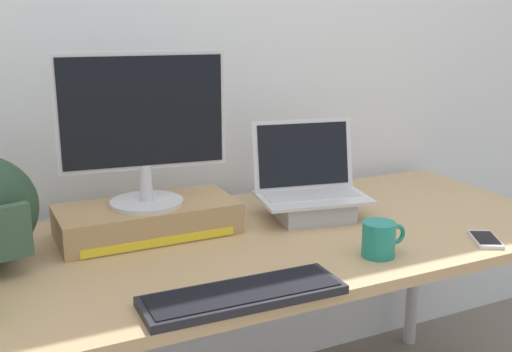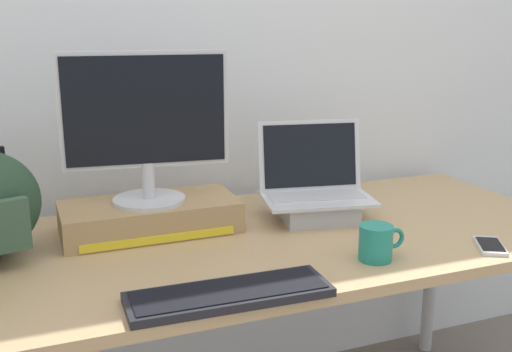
{
  "view_description": "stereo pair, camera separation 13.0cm",
  "coord_description": "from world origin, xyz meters",
  "px_view_note": "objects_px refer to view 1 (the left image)",
  "views": [
    {
      "loc": [
        -0.72,
        -1.48,
        1.35
      ],
      "look_at": [
        0.0,
        0.0,
        0.92
      ],
      "focal_mm": 42.86,
      "sensor_mm": 36.0,
      "label": 1
    },
    {
      "loc": [
        -0.6,
        -1.53,
        1.35
      ],
      "look_at": [
        0.0,
        0.0,
        0.92
      ],
      "focal_mm": 42.86,
      "sensor_mm": 36.0,
      "label": 2
    }
  ],
  "objects_px": {
    "desktop_monitor": "(143,126)",
    "open_laptop": "(311,197)",
    "external_keyboard": "(243,295)",
    "cell_phone": "(485,239)",
    "coffee_mug": "(379,239)",
    "toner_box_yellow": "(148,219)"
  },
  "relations": [
    {
      "from": "toner_box_yellow",
      "to": "desktop_monitor",
      "type": "xyz_separation_m",
      "value": [
        -0.0,
        -0.0,
        0.27
      ]
    },
    {
      "from": "coffee_mug",
      "to": "external_keyboard",
      "type": "bearing_deg",
      "value": -169.94
    },
    {
      "from": "desktop_monitor",
      "to": "coffee_mug",
      "type": "bearing_deg",
      "value": -33.5
    },
    {
      "from": "toner_box_yellow",
      "to": "coffee_mug",
      "type": "relative_size",
      "value": 3.91
    },
    {
      "from": "external_keyboard",
      "to": "cell_phone",
      "type": "bearing_deg",
      "value": 4.25
    },
    {
      "from": "desktop_monitor",
      "to": "cell_phone",
      "type": "height_order",
      "value": "desktop_monitor"
    },
    {
      "from": "desktop_monitor",
      "to": "open_laptop",
      "type": "relative_size",
      "value": 1.26
    },
    {
      "from": "coffee_mug",
      "to": "cell_phone",
      "type": "relative_size",
      "value": 0.88
    },
    {
      "from": "desktop_monitor",
      "to": "external_keyboard",
      "type": "height_order",
      "value": "desktop_monitor"
    },
    {
      "from": "toner_box_yellow",
      "to": "desktop_monitor",
      "type": "height_order",
      "value": "desktop_monitor"
    },
    {
      "from": "desktop_monitor",
      "to": "cell_phone",
      "type": "bearing_deg",
      "value": -22.33
    },
    {
      "from": "toner_box_yellow",
      "to": "desktop_monitor",
      "type": "relative_size",
      "value": 1.09
    },
    {
      "from": "external_keyboard",
      "to": "open_laptop",
      "type": "bearing_deg",
      "value": 47.06
    },
    {
      "from": "cell_phone",
      "to": "desktop_monitor",
      "type": "bearing_deg",
      "value": -179.98
    },
    {
      "from": "toner_box_yellow",
      "to": "open_laptop",
      "type": "distance_m",
      "value": 0.51
    },
    {
      "from": "open_laptop",
      "to": "coffee_mug",
      "type": "bearing_deg",
      "value": -81.03
    },
    {
      "from": "open_laptop",
      "to": "external_keyboard",
      "type": "height_order",
      "value": "open_laptop"
    },
    {
      "from": "open_laptop",
      "to": "cell_phone",
      "type": "distance_m",
      "value": 0.53
    },
    {
      "from": "cell_phone",
      "to": "external_keyboard",
      "type": "bearing_deg",
      "value": -148.03
    },
    {
      "from": "coffee_mug",
      "to": "cell_phone",
      "type": "bearing_deg",
      "value": -7.35
    },
    {
      "from": "external_keyboard",
      "to": "coffee_mug",
      "type": "bearing_deg",
      "value": 11.85
    },
    {
      "from": "open_laptop",
      "to": "toner_box_yellow",
      "type": "bearing_deg",
      "value": -176.19
    }
  ]
}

